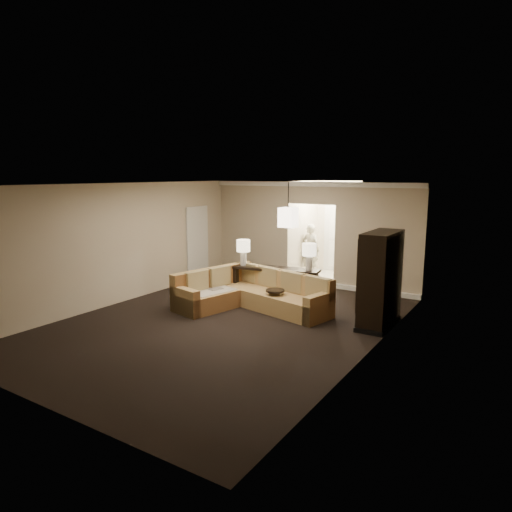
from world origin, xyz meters
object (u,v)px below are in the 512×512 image
Objects in this scene: console_table at (275,281)px; drink_table at (275,296)px; armoire at (380,281)px; coffee_table at (206,297)px; sectional_sofa at (251,294)px; person at (311,247)px.

console_table is 0.93m from drink_table.
armoire reaches higher than drink_table.
armoire is at bearing -20.86° from console_table.
drink_table reaches higher than coffee_table.
sectional_sofa is 6.41× the size of drink_table.
coffee_table is 4.32m from person.
coffee_table is at bearing 86.99° from person.
coffee_table is at bearing -142.73° from console_table.
armoire reaches higher than sectional_sofa.
person reaches higher than coffee_table.
sectional_sofa reaches higher than drink_table.
armoire is 1.10× the size of person.
sectional_sofa is 3.84m from person.
drink_table is 0.30× the size of person.
coffee_table is 0.58× the size of console_table.
person is (-0.35, 3.79, 0.52)m from sectional_sofa.
console_table is (1.10, 1.25, 0.27)m from coffee_table.
console_table is at bearing 170.38° from armoire.
console_table is (0.15, 0.81, 0.14)m from sectional_sofa.
coffee_table is 0.66× the size of armoire.
person reaches higher than drink_table.
console_table is at bearing 48.51° from coffee_table.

